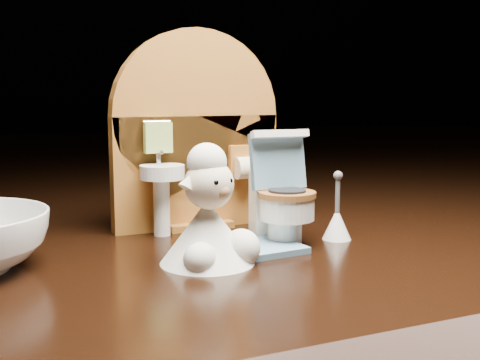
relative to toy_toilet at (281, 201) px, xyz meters
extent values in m
cube|color=black|center=(-0.04, 0.00, -0.08)|extent=(2.50, 2.50, 0.10)
cube|color=#9E5F22|center=(-0.04, 0.07, 0.01)|extent=(0.13, 0.02, 0.09)
cylinder|color=#9E5F22|center=(-0.04, 0.07, 0.06)|extent=(0.13, 0.02, 0.13)
cube|color=#9E5F22|center=(-0.04, 0.07, -0.03)|extent=(0.05, 0.04, 0.01)
cylinder|color=white|center=(-0.07, 0.05, -0.01)|extent=(0.01, 0.01, 0.04)
cylinder|color=white|center=(-0.07, 0.05, 0.02)|extent=(0.03, 0.03, 0.01)
cylinder|color=silver|center=(-0.07, 0.06, 0.03)|extent=(0.00, 0.00, 0.01)
cube|color=#A2C25A|center=(-0.07, 0.06, 0.04)|extent=(0.02, 0.01, 0.02)
cube|color=#9E5F22|center=(0.00, 0.06, 0.02)|extent=(0.02, 0.01, 0.02)
cylinder|color=#F7E3C2|center=(0.00, 0.05, 0.02)|extent=(0.02, 0.02, 0.02)
cylinder|color=white|center=(0.00, -0.01, -0.02)|extent=(0.02, 0.02, 0.02)
cylinder|color=white|center=(0.00, -0.01, 0.00)|extent=(0.04, 0.04, 0.02)
cylinder|color=brown|center=(0.00, -0.01, 0.01)|extent=(0.04, 0.04, 0.00)
cube|color=white|center=(0.00, 0.01, -0.01)|extent=(0.03, 0.02, 0.05)
cube|color=slate|center=(0.00, 0.01, 0.03)|extent=(0.04, 0.02, 0.04)
cube|color=white|center=(0.00, 0.00, 0.05)|extent=(0.04, 0.01, 0.01)
cylinder|color=#B4D53C|center=(0.01, 0.01, 0.02)|extent=(0.01, 0.01, 0.01)
cube|color=slate|center=(-0.03, -0.02, -0.03)|extent=(0.06, 0.05, 0.00)
cone|color=white|center=(0.04, -0.01, -0.02)|extent=(0.02, 0.02, 0.02)
cylinder|color=#59595B|center=(0.04, -0.01, 0.00)|extent=(0.00, 0.00, 0.03)
sphere|color=#59595B|center=(0.04, -0.01, 0.02)|extent=(0.01, 0.01, 0.01)
cone|color=white|center=(-0.07, -0.03, -0.01)|extent=(0.06, 0.06, 0.04)
sphere|color=white|center=(-0.05, -0.04, -0.02)|extent=(0.02, 0.02, 0.02)
sphere|color=white|center=(-0.08, -0.05, -0.02)|extent=(0.02, 0.02, 0.02)
sphere|color=#FFE8C6|center=(-0.07, -0.03, 0.02)|extent=(0.03, 0.03, 0.03)
sphere|color=tan|center=(-0.06, -0.04, 0.02)|extent=(0.01, 0.01, 0.01)
sphere|color=white|center=(-0.07, -0.03, 0.03)|extent=(0.02, 0.02, 0.02)
cone|color=#FFE8C6|center=(-0.08, -0.03, 0.02)|extent=(0.02, 0.01, 0.01)
cone|color=#FFE8C6|center=(-0.05, -0.03, 0.02)|extent=(0.02, 0.01, 0.01)
sphere|color=black|center=(-0.07, -0.05, 0.02)|extent=(0.00, 0.00, 0.00)
sphere|color=black|center=(-0.06, -0.04, 0.02)|extent=(0.00, 0.00, 0.00)
camera|label=1|loc=(-0.19, -0.36, 0.07)|focal=45.00mm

